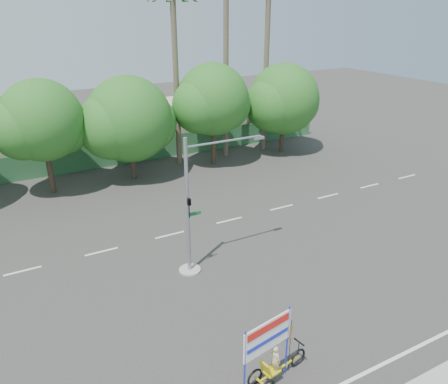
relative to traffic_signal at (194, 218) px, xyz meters
name	(u,v)px	position (x,y,z in m)	size (l,w,h in m)	color
ground	(275,299)	(2.20, -3.98, -2.92)	(120.00, 120.00, 0.00)	#33302D
fence	(132,151)	(2.20, 17.52, -1.92)	(38.00, 0.08, 2.00)	#336B3D
building_right	(195,120)	(10.20, 22.02, -1.12)	(14.00, 8.00, 3.60)	#BEAF97
tree_left	(41,123)	(-4.85, 14.02, 2.14)	(6.66, 5.60, 8.07)	#473828
tree_center	(128,122)	(1.14, 14.02, 1.55)	(7.62, 6.40, 7.85)	#473828
tree_right	(212,102)	(8.15, 14.02, 2.32)	(6.90, 5.80, 8.36)	#473828
tree_far_right	(283,101)	(15.15, 14.02, 1.73)	(7.38, 6.20, 7.94)	#473828
palm_tall	(226,32)	(10.20, 15.52, 7.55)	(3.73, 3.79, 17.45)	#70604C
palm_mid	(267,44)	(14.20, 15.52, 6.48)	(3.73, 3.79, 15.45)	#70604C
palm_short	(175,55)	(5.70, 15.52, 5.94)	(3.73, 3.79, 14.45)	#70604C
traffic_signal	(194,218)	(0.00, 0.00, 0.00)	(4.72, 1.10, 7.00)	gray
trike_billboard	(273,356)	(-0.67, -7.90, -1.70)	(3.04, 0.98, 3.02)	black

